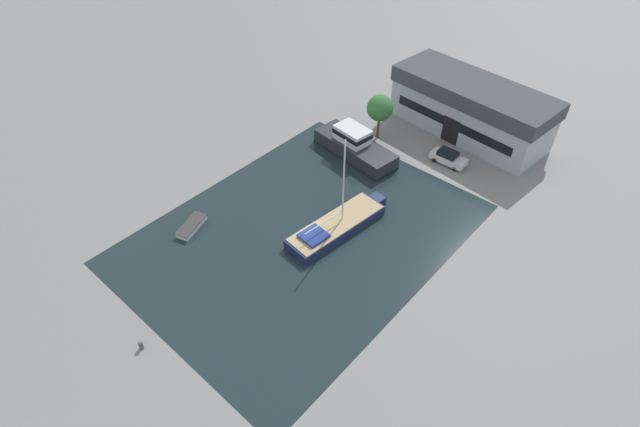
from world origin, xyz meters
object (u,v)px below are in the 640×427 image
Objects in this scene: motor_cruiser at (354,145)px; small_dinghy at (191,226)px; sailboat_moored at (337,225)px; quay_tree_near_building at (380,108)px; parked_car at (448,157)px; warehouse_building at (471,108)px.

small_dinghy is (-4.34, -21.79, -0.99)m from motor_cruiser.
sailboat_moored is 3.08× the size of small_dinghy.
parked_car is at bearing 6.06° from quay_tree_near_building.
warehouse_building is at bearing 48.34° from quay_tree_near_building.
motor_cruiser is (0.09, -5.01, -2.96)m from quay_tree_near_building.
small_dinghy is at bearing -99.02° from quay_tree_near_building.
warehouse_building is 11.91m from quay_tree_near_building.
warehouse_building is 16.09m from motor_cruiser.
parked_car is at bearing 44.39° from small_dinghy.
warehouse_building is at bearing -21.99° from motor_cruiser.
warehouse_building reaches higher than motor_cruiser.
small_dinghy is at bearing -103.03° from warehouse_building.
quay_tree_near_building is 18.74m from sailboat_moored.
quay_tree_near_building reaches higher than parked_car.
sailboat_moored is (7.30, -16.87, -3.64)m from quay_tree_near_building.
motor_cruiser is at bearing -113.57° from warehouse_building.
sailboat_moored reaches higher than quay_tree_near_building.
parked_car is 1.07× the size of small_dinghy.
warehouse_building is 8.50m from parked_car.
parked_car is 0.38× the size of motor_cruiser.
quay_tree_near_building is 1.34× the size of parked_car.
motor_cruiser is at bearing -88.96° from quay_tree_near_building.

